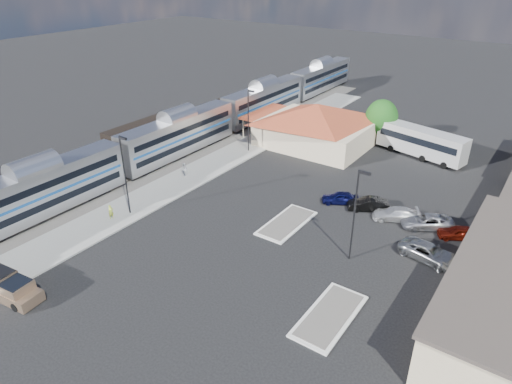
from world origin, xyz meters
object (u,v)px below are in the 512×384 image
Objects in this scene: pickup_truck at (9,287)px; suv at (429,253)px; station_depot at (316,124)px; coach_bus at (421,141)px.

pickup_truck reaches higher than suv.
station_depot is 45.04m from pickup_truck.
pickup_truck is 52.20m from coach_bus.
station_depot is at bearing 58.93° from suv.
station_depot reaches higher than suv.
suv is at bearing -147.59° from coach_bus.
coach_bus reaches higher than suv.
station_depot is 30.23m from suv.
pickup_truck is 36.30m from suv.
coach_bus is (-8.30, 24.09, 1.55)m from suv.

